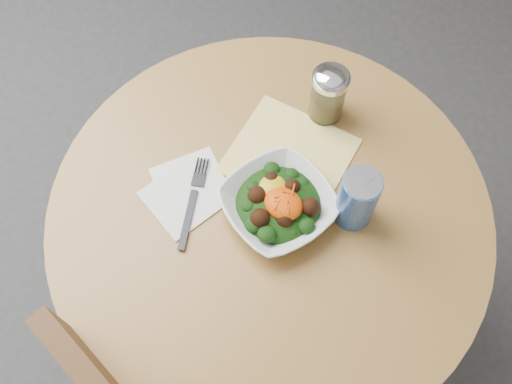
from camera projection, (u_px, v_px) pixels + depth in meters
ground at (265, 307)px, 1.82m from camera, size 6.00×6.00×0.00m
table at (268, 245)px, 1.32m from camera, size 0.90×0.90×0.75m
cloth_napkin at (290, 155)px, 1.20m from camera, size 0.26×0.25×0.00m
paper_napkins at (187, 191)px, 1.16m from camera, size 0.19×0.21×0.00m
salad_bowl at (278, 204)px, 1.12m from camera, size 0.27×0.27×0.08m
fork at (193, 199)px, 1.15m from camera, size 0.11×0.20×0.00m
spice_shaker at (328, 94)px, 1.19m from camera, size 0.08×0.08×0.14m
beverage_can at (357, 199)px, 1.08m from camera, size 0.08×0.08×0.15m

